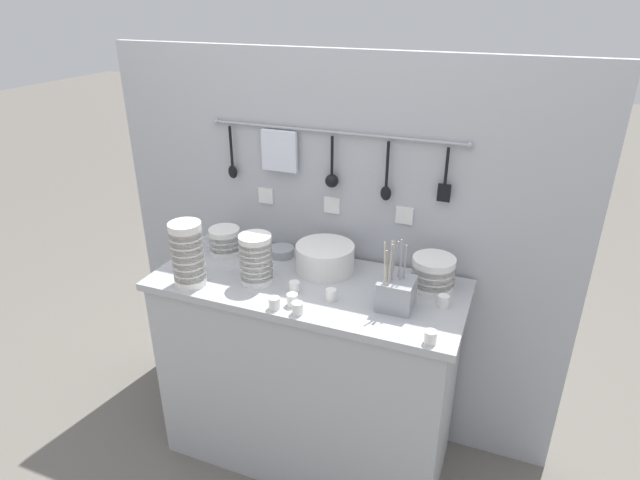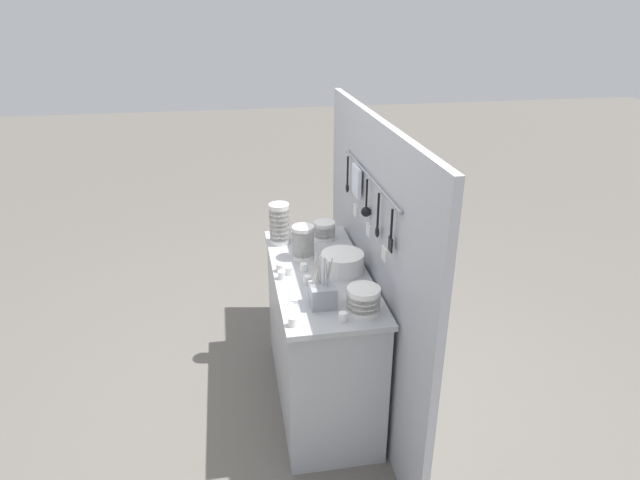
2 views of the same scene
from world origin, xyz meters
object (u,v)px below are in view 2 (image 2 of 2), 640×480
object	(u,v)px
bowl_stack_nested_right	(363,300)
steel_mixing_bowl	(343,251)
bowl_stack_back_corner	(303,242)
cup_front_left	(280,268)
cutlery_caddy	(323,295)
cup_back_left	(294,235)
cup_by_caddy	(282,275)
cup_centre	(307,280)
bowl_stack_wide_centre	(325,230)
cup_beside_plates	(304,267)
cup_edge_near	(343,317)
plate_stack	(342,262)
bowl_stack_short_front	(279,224)
cup_mid_row	(289,271)
cup_back_right	(293,322)

from	to	relation	value
bowl_stack_nested_right	steel_mixing_bowl	bearing A→B (deg)	176.34
bowl_stack_back_corner	cup_front_left	bearing A→B (deg)	-45.61
cutlery_caddy	cup_back_left	size ratio (longest dim) A/B	5.99
bowl_stack_nested_right	cup_front_left	bearing A→B (deg)	-144.78
cup_by_caddy	cup_centre	distance (m)	0.15
bowl_stack_wide_centre	cup_centre	world-z (taller)	bowl_stack_wide_centre
cutlery_caddy	cup_beside_plates	size ratio (longest dim) A/B	5.99
bowl_stack_nested_right	bowl_stack_wide_centre	distance (m)	0.90
cup_edge_near	cup_by_caddy	bearing A→B (deg)	-153.23
cutlery_caddy	cup_back_left	bearing A→B (deg)	-177.70
plate_stack	cup_centre	distance (m)	0.24
bowl_stack_nested_right	cup_by_caddy	distance (m)	0.55
cup_centre	cup_beside_plates	size ratio (longest dim) A/B	1.00
bowl_stack_short_front	cup_back_left	distance (m)	0.16
cup_by_caddy	cup_front_left	size ratio (longest dim) A/B	1.00
steel_mixing_bowl	cup_back_left	distance (m)	0.39
cup_mid_row	cup_centre	distance (m)	0.15
cup_mid_row	cup_beside_plates	distance (m)	0.09
cup_edge_near	bowl_stack_wide_centre	bearing A→B (deg)	174.67
bowl_stack_back_corner	cup_back_left	distance (m)	0.31
bowl_stack_nested_right	cup_edge_near	world-z (taller)	bowl_stack_nested_right
cup_back_right	cup_centre	world-z (taller)	same
bowl_stack_wide_centre	cup_edge_near	size ratio (longest dim) A/B	2.98
plate_stack	cup_back_right	world-z (taller)	plate_stack
bowl_stack_short_front	cup_front_left	distance (m)	0.40
plate_stack	cup_back_left	distance (m)	0.55
bowl_stack_wide_centre	cup_mid_row	xyz separation A→B (m)	(0.45, -0.28, -0.04)
cup_front_left	cutlery_caddy	bearing A→B (deg)	23.08
bowl_stack_wide_centre	cup_back_right	distance (m)	1.02
cup_edge_near	steel_mixing_bowl	bearing A→B (deg)	167.79
plate_stack	cup_front_left	xyz separation A→B (m)	(-0.06, -0.35, -0.03)
bowl_stack_short_front	bowl_stack_wide_centre	size ratio (longest dim) A/B	1.94
cutlery_caddy	cup_back_left	xyz separation A→B (m)	(-0.86, -0.03, -0.04)
plate_stack	bowl_stack_wide_centre	bearing A→B (deg)	-177.97
cup_mid_row	bowl_stack_nested_right	bearing A→B (deg)	34.33
bowl_stack_back_corner	bowl_stack_nested_right	bearing A→B (deg)	16.89
cup_by_caddy	cup_mid_row	bearing A→B (deg)	131.77
cup_back_right	cup_front_left	size ratio (longest dim) A/B	1.00
cup_by_caddy	cup_mid_row	xyz separation A→B (m)	(-0.04, 0.05, 0.00)
cup_by_caddy	cup_back_right	bearing A→B (deg)	0.00
cup_centre	cup_edge_near	bearing A→B (deg)	15.56
bowl_stack_wide_centre	cup_front_left	xyz separation A→B (m)	(0.40, -0.33, -0.04)
bowl_stack_short_front	steel_mixing_bowl	size ratio (longest dim) A/B	2.34
cup_back_left	cup_centre	bearing A→B (deg)	-0.82
bowl_stack_back_corner	cup_back_right	bearing A→B (deg)	-12.24
bowl_stack_short_front	cutlery_caddy	world-z (taller)	cutlery_caddy
bowl_stack_back_corner	plate_stack	bearing A→B (deg)	41.49
cup_edge_near	cup_back_left	distance (m)	1.02
bowl_stack_short_front	cup_back_left	world-z (taller)	bowl_stack_short_front
cutlery_caddy	bowl_stack_short_front	bearing A→B (deg)	-170.61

